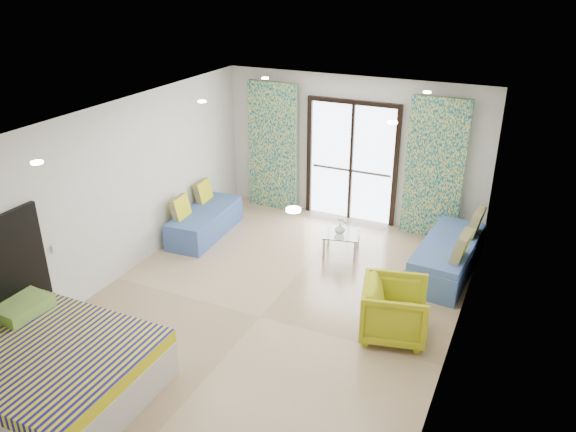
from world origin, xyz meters
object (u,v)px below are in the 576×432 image
at_px(daybed_right, 448,256).
at_px(armchair, 395,308).
at_px(bed, 47,369).
at_px(daybed_left, 204,221).
at_px(coffee_table, 342,235).

relative_size(daybed_right, armchair, 2.37).
bearing_deg(armchair, bed, 116.44).
relative_size(daybed_left, daybed_right, 0.88).
bearing_deg(coffee_table, daybed_left, -172.42).
xyz_separation_m(daybed_left, coffee_table, (2.49, 0.33, 0.08)).
height_order(daybed_left, coffee_table, daybed_left).
relative_size(bed, coffee_table, 3.15).
height_order(daybed_right, armchair, daybed_right).
height_order(daybed_left, armchair, daybed_left).
bearing_deg(daybed_right, coffee_table, -173.05).
distance_m(coffee_table, armchair, 2.34).
relative_size(daybed_left, armchair, 2.08).
bearing_deg(coffee_table, bed, -112.07).
height_order(bed, coffee_table, bed).
height_order(daybed_right, coffee_table, daybed_right).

